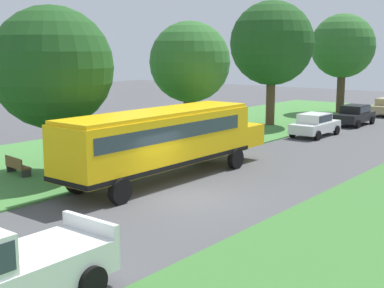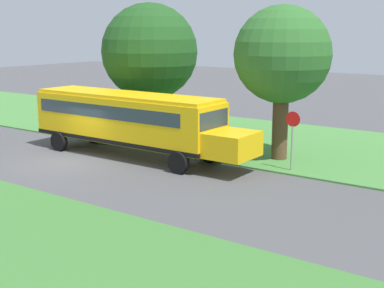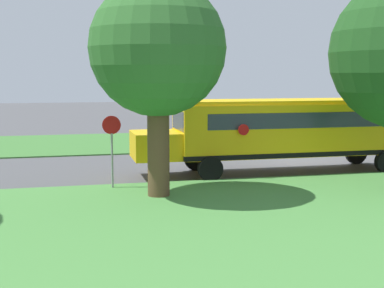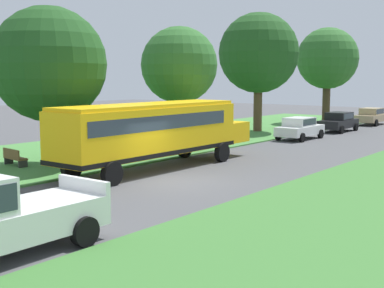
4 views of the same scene
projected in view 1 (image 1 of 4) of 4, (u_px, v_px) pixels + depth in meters
The scene contains 11 objects.
ground_plane at pixel (186, 198), 21.18m from camera, with size 120.00×120.00×0.00m, color #4C4C4F.
grass_verge at pixel (34, 164), 27.28m from camera, with size 12.00×80.00×0.08m, color #47843D.
school_bus at pixel (164, 138), 23.83m from camera, with size 2.84×12.42×3.16m.
car_white_nearest at pixel (315, 123), 36.15m from camera, with size 2.02×4.40×1.56m.
car_black_middle at pixel (355, 114), 41.54m from camera, with size 2.02×4.40×1.56m.
oak_tree_beside_bus at pixel (51, 68), 24.16m from camera, with size 5.56×5.56×7.79m.
oak_tree_roadside_mid at pixel (191, 62), 30.43m from camera, with size 4.62×4.62×7.42m.
oak_tree_far_end at pixel (273, 44), 40.23m from camera, with size 6.35×6.35×9.47m.
oak_tree_across_road at pixel (343, 46), 48.24m from camera, with size 5.78×5.78×9.04m.
stop_sign at pixel (228, 120), 31.10m from camera, with size 0.08×0.68×2.74m.
park_bench at pixel (17, 166), 24.74m from camera, with size 1.65×0.71×0.92m.
Camera 1 is at (12.89, -15.92, 5.79)m, focal length 50.00 mm.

